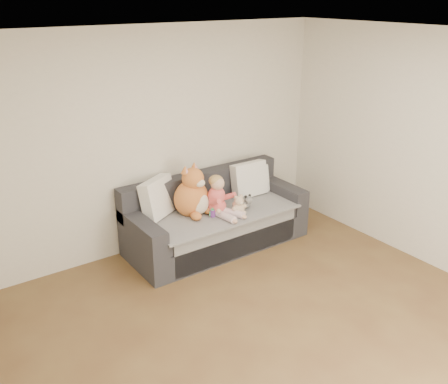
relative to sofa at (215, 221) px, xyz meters
The scene contains 10 objects.
room_shell 1.98m from the sofa, 107.47° to the right, with size 5.00×5.00×5.00m.
sofa is the anchor object (origin of this frame).
cushion_left 0.79m from the sofa, 161.87° to the left, with size 0.54×0.43×0.47m.
cushion_right_back 0.72m from the sofa, 10.20° to the left, with size 0.48×0.22×0.45m.
cushion_right_front 0.79m from the sofa, ahead, with size 0.40×0.20×0.36m.
toddler 0.40m from the sofa, 107.45° to the right, with size 0.34×0.50×0.49m.
plush_cat 0.50m from the sofa, behind, with size 0.52×0.50×0.65m.
teddy_bear 0.43m from the sofa, 68.12° to the right, with size 0.20×0.15×0.25m.
plush_cow 0.43m from the sofa, 32.22° to the right, with size 0.16×0.24×0.19m.
sippy_cup 0.33m from the sofa, 130.81° to the right, with size 0.11×0.08×0.12m.
Camera 1 is at (-2.57, -2.53, 2.92)m, focal length 40.00 mm.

